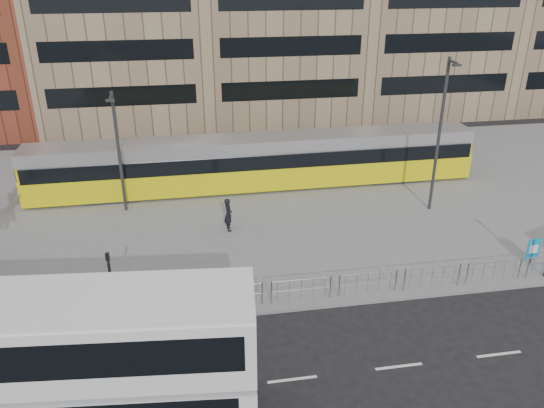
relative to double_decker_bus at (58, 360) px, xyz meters
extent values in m
plane|color=black|center=(9.45, 4.71, -2.59)|extent=(120.00, 120.00, 0.00)
cube|color=slate|center=(9.45, 16.71, -2.52)|extent=(64.00, 24.00, 0.15)
cube|color=gray|center=(9.45, 4.76, -2.52)|extent=(64.00, 0.25, 0.17)
cylinder|color=#989BA1|center=(11.45, 5.21, -1.39)|extent=(32.00, 0.05, 0.05)
cylinder|color=#989BA1|center=(11.45, 5.21, -1.89)|extent=(32.00, 0.04, 0.04)
cube|color=white|center=(10.45, 0.71, -2.59)|extent=(62.00, 0.12, 0.01)
cube|color=white|center=(0.00, 0.00, -1.45)|extent=(12.19, 3.92, 1.85)
cube|color=white|center=(0.00, 0.00, 0.84)|extent=(12.19, 3.92, 2.29)
cube|color=white|center=(0.00, 0.00, 2.04)|extent=(12.18, 3.81, 0.33)
cube|color=black|center=(0.54, -0.05, -1.01)|extent=(10.03, 3.75, 0.93)
cube|color=black|center=(0.00, 0.00, 1.06)|extent=(11.55, 3.90, 1.20)
cylinder|color=black|center=(3.60, 1.05, -2.05)|extent=(1.12, 0.43, 1.09)
cube|color=yellow|center=(8.68, 18.28, -1.47)|extent=(28.53, 2.95, 1.63)
cube|color=black|center=(8.68, 18.28, -0.35)|extent=(28.12, 2.98, 0.92)
cube|color=#B9B9BE|center=(8.68, 18.28, 0.51)|extent=(28.53, 2.73, 0.81)
cube|color=yellow|center=(22.32, 18.40, -0.81)|extent=(1.24, 2.30, 2.65)
cube|color=yellow|center=(-4.96, 18.16, -0.81)|extent=(1.24, 2.30, 2.65)
cylinder|color=#2D2D30|center=(8.68, 18.28, -0.71)|extent=(2.45, 2.45, 3.05)
cube|color=#2D2D30|center=(17.84, 18.36, -2.19)|extent=(3.08, 2.59, 0.51)
cube|color=#2D2D30|center=(-0.48, 18.20, -2.19)|extent=(3.08, 2.59, 0.51)
cylinder|color=#2D2D30|center=(20.50, 6.41, -2.09)|extent=(0.06, 0.06, 0.71)
cube|color=#0E90CB|center=(20.50, 6.41, -1.65)|extent=(0.71, 0.12, 1.06)
cube|color=white|center=(20.50, 6.38, -1.65)|extent=(0.44, 0.05, 0.44)
imported|color=black|center=(6.28, 12.38, -1.50)|extent=(0.53, 0.73, 1.87)
cylinder|color=#2D2D30|center=(0.96, 5.21, -0.94)|extent=(0.12, 0.12, 3.00)
imported|color=#2D2D30|center=(0.96, 5.21, 0.16)|extent=(0.17, 0.20, 1.00)
cylinder|color=#2D2D30|center=(0.50, 15.95, 1.09)|extent=(0.18, 0.18, 7.07)
cylinder|color=#2D2D30|center=(0.50, 15.55, 4.43)|extent=(0.14, 0.90, 0.14)
cube|color=#2D2D30|center=(0.50, 15.10, 4.33)|extent=(0.45, 0.20, 0.12)
cylinder|color=#2D2D30|center=(18.33, 13.15, 1.99)|extent=(0.18, 0.18, 8.86)
cylinder|color=#2D2D30|center=(18.33, 12.75, 6.22)|extent=(0.14, 0.90, 0.14)
cube|color=#2D2D30|center=(18.33, 12.30, 6.12)|extent=(0.45, 0.20, 0.12)
camera|label=1|loc=(4.31, -13.52, 10.96)|focal=35.00mm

